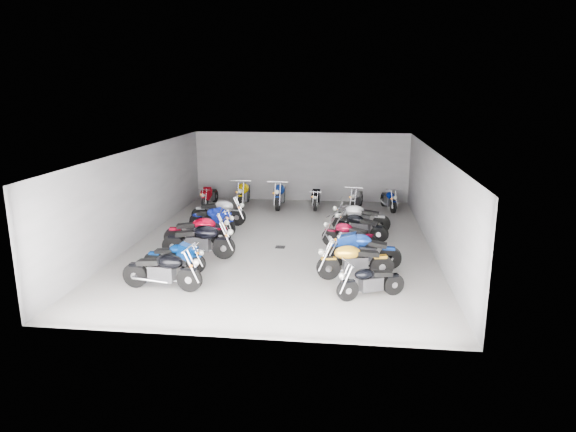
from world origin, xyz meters
name	(u,v)px	position (x,y,z in m)	size (l,w,h in m)	color
ground	(282,243)	(0.00, 0.00, 0.00)	(14.00, 14.00, 0.00)	gray
wall_back	(301,167)	(0.00, 7.00, 1.60)	(10.00, 0.10, 3.20)	gray
wall_left	(140,194)	(-5.00, 0.00, 1.60)	(0.10, 14.00, 3.20)	gray
wall_right	(434,201)	(5.00, 0.00, 1.60)	(0.10, 14.00, 3.20)	gray
ceiling	(282,150)	(0.00, 0.00, 3.22)	(10.00, 14.00, 0.04)	black
drain_grate	(280,247)	(0.00, -0.50, 0.01)	(0.32, 0.32, 0.01)	black
motorcycle_left_a	(163,270)	(-2.59, -4.52, 0.53)	(2.21, 0.48, 0.97)	black
motorcycle_left_b	(175,257)	(-2.71, -3.20, 0.45)	(1.87, 0.39, 0.82)	black
motorcycle_left_c	(199,241)	(-2.37, -1.87, 0.56)	(2.34, 0.45, 1.03)	black
motorcycle_left_d	(198,231)	(-2.73, -0.77, 0.54)	(2.24, 0.54, 0.98)	black
motorcycle_left_e	(212,220)	(-2.68, 0.89, 0.50)	(1.95, 1.00, 0.92)	black
motorcycle_left_f	(219,212)	(-2.75, 2.14, 0.53)	(2.19, 0.48, 0.96)	black
motorcycle_right_a	(370,281)	(2.82, -4.47, 0.44)	(1.74, 0.88, 0.82)	black
motorcycle_right_b	(354,261)	(2.43, -3.14, 0.52)	(2.16, 0.61, 0.96)	black
motorcycle_right_c	(363,250)	(2.71, -2.13, 0.52)	(2.19, 0.49, 0.96)	black
motorcycle_right_d	(349,235)	(2.28, -0.41, 0.47)	(1.88, 0.85, 0.87)	black
motorcycle_right_e	(360,226)	(2.66, 0.71, 0.49)	(1.91, 0.95, 0.89)	black
motorcycle_right_f	(360,218)	(2.68, 1.81, 0.53)	(2.18, 0.56, 0.96)	black
motorcycle_back_a	(210,196)	(-4.00, 5.38, 0.45)	(0.41, 1.90, 0.83)	black
motorcycle_back_b	(244,193)	(-2.44, 5.47, 0.58)	(0.49, 2.41, 1.06)	black
motorcycle_back_c	(280,195)	(-0.79, 5.46, 0.57)	(0.45, 2.37, 1.04)	black
motorcycle_back_d	(317,198)	(0.86, 5.49, 0.45)	(0.39, 1.89, 0.83)	black
motorcycle_back_e	(357,199)	(2.62, 5.37, 0.49)	(0.60, 2.01, 0.89)	black
motorcycle_back_f	(389,199)	(4.01, 5.47, 0.46)	(0.59, 1.90, 0.84)	black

